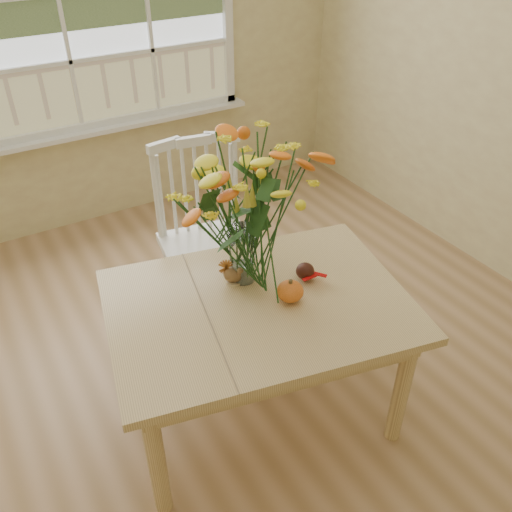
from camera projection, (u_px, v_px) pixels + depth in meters
floor at (249, 431)px, 2.51m from camera, size 4.00×4.50×0.01m
wall_back at (62, 27)px, 3.31m from camera, size 4.00×0.02×2.70m
dining_table at (258, 318)px, 2.29m from camera, size 1.39×1.12×0.66m
windsor_chair at (205, 228)px, 2.88m from camera, size 0.54×0.52×1.02m
flower_vase at (242, 201)px, 2.15m from camera, size 0.54×0.54×0.64m
pumpkin at (290, 292)px, 2.22m from camera, size 0.11×0.11×0.09m
turkey_figurine at (233, 275)px, 2.32m from camera, size 0.11×0.10×0.11m
dark_gourd at (305, 272)px, 2.35m from camera, size 0.13×0.12×0.07m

